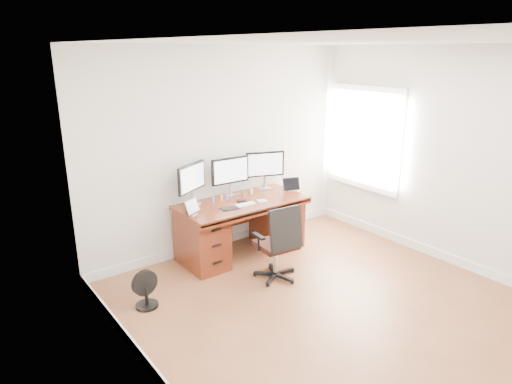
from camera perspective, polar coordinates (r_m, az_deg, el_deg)
ground at (r=5.01m, az=10.65°, el=-14.64°), size 4.50×4.50×0.00m
back_wall at (r=6.13m, az=-4.21°, el=5.26°), size 4.00×0.10×2.70m
right_wall at (r=6.10m, az=23.56°, el=3.83°), size 0.10×4.50×2.70m
desk at (r=6.07m, az=-1.87°, el=-4.19°), size 1.70×0.80×0.75m
office_chair at (r=5.45m, az=2.76°, el=-7.88°), size 0.56×0.55×0.94m
floor_fan at (r=5.07m, az=-13.60°, el=-11.79°), size 0.29×0.24×0.42m
monitor_left at (r=5.75m, az=-8.04°, el=1.62°), size 0.50×0.29×0.53m
monitor_center at (r=6.04m, az=-3.23°, el=2.53°), size 0.55×0.15×0.53m
monitor_right at (r=6.37m, az=1.13°, el=3.34°), size 0.53×0.22×0.53m
tablet_left at (r=5.48m, az=-7.95°, el=-1.94°), size 0.24×0.17×0.19m
tablet_right at (r=6.33m, az=4.48°, el=0.86°), size 0.25×0.14×0.19m
keyboard at (r=5.77m, az=-1.30°, el=-1.57°), size 0.28×0.14×0.01m
trackpad at (r=5.92m, az=0.76°, el=-1.11°), size 0.17×0.17×0.01m
drawing_tablet at (r=5.65m, az=-3.31°, el=-2.04°), size 0.24×0.17×0.01m
phone at (r=5.91m, az=-1.76°, el=-1.14°), size 0.14×0.10×0.01m
figurine_blue at (r=5.85m, az=-5.36°, el=-0.98°), size 0.03×0.03×0.08m
figurine_orange at (r=5.91m, az=-4.35°, el=-0.76°), size 0.03×0.03×0.08m
figurine_purple at (r=5.96m, az=-3.64°, el=-0.60°), size 0.03×0.03×0.08m
figurine_brown at (r=6.09m, az=-1.62°, el=-0.16°), size 0.03×0.03×0.08m
figurine_yellow at (r=6.17m, az=-0.58°, el=0.07°), size 0.03×0.03×0.08m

